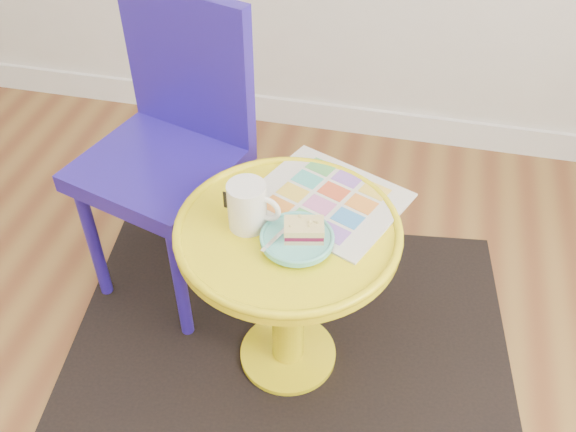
% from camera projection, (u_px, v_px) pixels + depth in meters
% --- Properties ---
extents(rug, '(1.43, 1.26, 0.01)m').
position_uv_depth(rug, '(288.00, 355.00, 1.90)').
color(rug, black).
rests_on(rug, ground).
extents(side_table, '(0.55, 0.55, 0.52)m').
position_uv_depth(side_table, '(288.00, 270.00, 1.65)').
color(side_table, yellow).
rests_on(side_table, ground).
extents(chair, '(0.50, 0.51, 0.92)m').
position_uv_depth(chair, '(172.00, 137.00, 1.82)').
color(chair, '#261799').
rests_on(chair, ground).
extents(newspaper, '(0.45, 0.42, 0.01)m').
position_uv_depth(newspaper, '(327.00, 199.00, 1.62)').
color(newspaper, silver).
rests_on(newspaper, side_table).
extents(mug, '(0.13, 0.09, 0.12)m').
position_uv_depth(mug, '(248.00, 205.00, 1.51)').
color(mug, white).
rests_on(mug, side_table).
extents(plate, '(0.17, 0.17, 0.02)m').
position_uv_depth(plate, '(297.00, 239.00, 1.50)').
color(plate, '#62CFC0').
rests_on(plate, newspaper).
extents(cake_slice, '(0.10, 0.08, 0.04)m').
position_uv_depth(cake_slice, '(304.00, 230.00, 1.48)').
color(cake_slice, '#D3BC8C').
rests_on(cake_slice, plate).
extents(fork, '(0.07, 0.14, 0.00)m').
position_uv_depth(fork, '(282.00, 233.00, 1.50)').
color(fork, silver).
rests_on(fork, plate).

